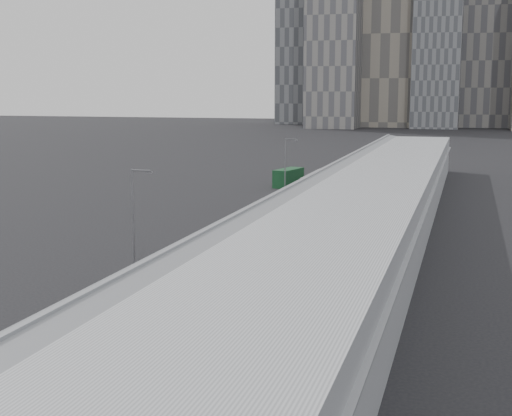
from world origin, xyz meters
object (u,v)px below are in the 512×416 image
at_px(bus_1, 42,371).
at_px(bus_2, 172,284).
at_px(bus_4, 277,221).
at_px(street_lamp_far, 286,162).
at_px(shipping_container, 288,178).
at_px(bus_7, 339,176).
at_px(bus_6, 319,187).
at_px(bus_3, 236,248).
at_px(suv, 332,168).
at_px(bus_5, 296,203).
at_px(street_lamp_near, 135,213).

xyz_separation_m(bus_1, bus_2, (-0.30, 17.34, -0.03)).
height_order(bus_4, street_lamp_far, street_lamp_far).
bearing_deg(shipping_container, bus_2, -70.75).
height_order(bus_1, bus_7, bus_7).
distance_m(bus_1, bus_4, 45.50).
xyz_separation_m(bus_7, shipping_container, (-8.15, -2.31, -0.21)).
height_order(bus_2, bus_6, bus_6).
bearing_deg(bus_3, suv, 95.72).
bearing_deg(street_lamp_far, bus_6, -31.73).
xyz_separation_m(bus_5, suv, (-4.90, 51.61, -0.91)).
height_order(bus_6, street_lamp_far, street_lamp_far).
bearing_deg(bus_4, bus_1, -85.60).
relative_size(street_lamp_far, shipping_container, 1.24).
height_order(bus_7, suv, bus_7).
relative_size(bus_2, bus_3, 0.99).
bearing_deg(bus_6, shipping_container, 123.22).
xyz_separation_m(bus_7, street_lamp_far, (-6.49, -10.39, 3.28)).
xyz_separation_m(bus_4, suv, (-5.76, 64.31, -0.81)).
bearing_deg(street_lamp_far, bus_2, -83.88).
xyz_separation_m(bus_3, bus_5, (-0.94, 27.66, 0.01)).
bearing_deg(bus_7, bus_1, -90.47).
height_order(bus_5, shipping_container, bus_5).
height_order(bus_5, street_lamp_near, street_lamp_near).
xyz_separation_m(bus_4, street_lamp_far, (-7.02, 31.74, 3.45)).
relative_size(bus_3, bus_5, 0.99).
relative_size(bus_7, street_lamp_near, 1.52).
height_order(bus_2, suv, bus_2).
distance_m(bus_3, street_lamp_near, 9.76).
xyz_separation_m(bus_4, bus_7, (-0.54, 42.13, 0.17)).
distance_m(bus_1, shipping_container, 85.73).
distance_m(bus_7, shipping_container, 8.47).
distance_m(bus_7, street_lamp_near, 62.19).
bearing_deg(bus_3, bus_2, -91.48).
xyz_separation_m(bus_6, street_lamp_far, (-6.07, 3.75, 3.25)).
xyz_separation_m(bus_2, bus_7, (0.07, 70.29, 0.09)).
bearing_deg(bus_7, shipping_container, -164.80).
bearing_deg(bus_1, bus_2, 94.67).
relative_size(bus_1, street_lamp_near, 1.48).
relative_size(street_lamp_far, suv, 1.66).
xyz_separation_m(bus_2, bus_5, (-0.25, 40.86, 0.02)).
height_order(bus_6, shipping_container, bus_6).
bearing_deg(bus_2, street_lamp_near, 130.72).
distance_m(bus_4, street_lamp_near, 21.35).
relative_size(bus_4, bus_5, 0.94).
relative_size(bus_3, shipping_container, 1.92).
relative_size(bus_6, shipping_container, 2.03).
bearing_deg(bus_3, bus_5, 93.45).
bearing_deg(bus_5, street_lamp_near, -105.44).
xyz_separation_m(bus_1, street_lamp_near, (-7.43, 25.95, 3.60)).
bearing_deg(street_lamp_far, bus_5, -72.05).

